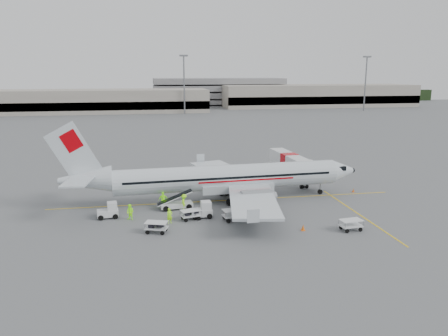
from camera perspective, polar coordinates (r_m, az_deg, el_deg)
The scene contains 26 objects.
ground at distance 55.84m, azimuth 0.36°, elevation -4.25°, with size 360.00×360.00×0.00m, color #56595B.
stripe_lead at distance 55.84m, azimuth 0.36°, elevation -4.24°, with size 44.00×0.20×0.01m, color yellow.
stripe_cross at distance 52.98m, azimuth 17.13°, elevation -5.75°, with size 0.20×20.00×0.01m, color yellow.
terminal_west at distance 185.45m, azimuth -19.65°, elevation 8.20°, with size 110.00×22.00×9.00m, color gray, non-canonical shape.
terminal_east at distance 213.34m, azimuth 12.05°, elevation 9.25°, with size 90.00×26.00×10.00m, color gray, non-canonical shape.
parking_garage at distance 215.59m, azimuth -0.80°, elevation 10.08°, with size 62.00×24.00×14.00m, color slate, non-canonical shape.
treeline at distance 228.17m, azimuth -7.70°, elevation 9.10°, with size 300.00×3.00×6.00m, color black, non-canonical shape.
mast_center at distance 171.29m, azimuth -5.22°, elevation 10.74°, with size 3.20×1.20×22.00m, color slate, non-canonical shape.
mast_east at distance 192.79m, azimuth 17.98°, elevation 10.39°, with size 3.20×1.20×22.00m, color slate, non-canonical shape.
aircraft at distance 54.63m, azimuth 0.55°, elevation 0.98°, with size 37.56×29.44×10.35m, color silver, non-canonical shape.
jet_bridge at distance 66.84m, azimuth 8.51°, elevation 0.18°, with size 2.83×15.11×3.97m, color silver, non-canonical shape.
belt_loader at distance 52.46m, azimuth -6.26°, elevation -3.87°, with size 5.08×1.90×2.75m, color silver, non-canonical shape.
tug_fore at distance 53.15m, azimuth 4.90°, elevation -4.24°, with size 2.13×1.22×1.65m, color silver, non-canonical shape.
tug_mid at distance 49.26m, azimuth -2.98°, elevation -5.46°, with size 2.38×1.36×1.84m, color silver, non-canonical shape.
tug_aft at distance 50.76m, azimuth -14.97°, elevation -5.36°, with size 2.31×1.32×1.78m, color silver, non-canonical shape.
cart_loaded_a at distance 45.32m, azimuth -8.82°, elevation -7.66°, with size 2.22×1.32×1.16m, color silver, non-canonical shape.
cart_loaded_b at distance 48.73m, azimuth -4.36°, elevation -6.11°, with size 2.17×1.29×1.13m, color silver, non-canonical shape.
cart_empty_a at distance 48.37m, azimuth 1.29°, elevation -6.14°, with size 2.42×1.43×1.26m, color silver, non-canonical shape.
cart_empty_b at distance 47.28m, azimuth 16.25°, elevation -7.17°, with size 2.23×1.32×1.17m, color silver, non-canonical shape.
cone_nose at distance 62.07m, azimuth 16.53°, elevation -2.80°, with size 0.33×0.33×0.54m, color orange.
cone_port at distance 70.01m, azimuth -2.02°, elevation -0.55°, with size 0.35×0.35×0.58m, color orange.
cone_stbd at distance 46.23m, azimuth 10.29°, elevation -7.64°, with size 0.41×0.41×0.67m, color orange.
crew_a at distance 47.77m, azimuth -7.12°, elevation -6.20°, with size 0.62×0.41×1.71m, color #9BFF16.
crew_b at distance 49.52m, azimuth -12.15°, elevation -5.66°, with size 0.87×0.68×1.79m, color #9BFF16.
crew_c at distance 52.10m, azimuth -5.24°, elevation -4.45°, with size 1.23×0.71×1.90m, color #9BFF16.
crew_d at distance 53.26m, azimuth -7.94°, elevation -4.12°, with size 1.13×0.47×1.93m, color #9BFF16.
Camera 1 is at (-9.68, -52.59, 16.08)m, focal length 35.00 mm.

